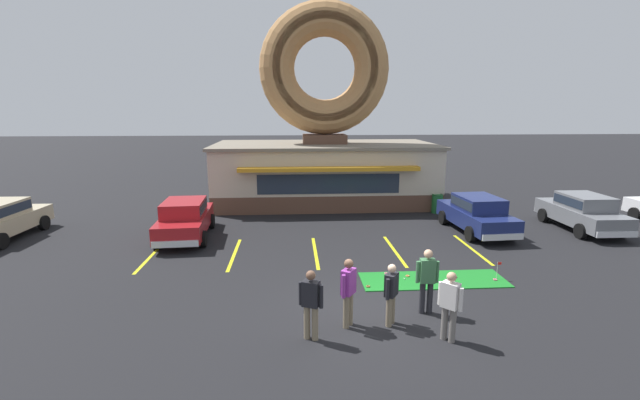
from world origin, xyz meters
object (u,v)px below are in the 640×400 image
at_px(car_navy, 477,212).
at_px(pedestrian_blue_sweater_man, 348,289).
at_px(car_red, 185,217).
at_px(pedestrian_leather_jacket_man, 427,278).
at_px(putting_flag_pin, 499,266).
at_px(trash_bin, 437,203).
at_px(pedestrian_clipboard_woman, 391,292).
at_px(pedestrian_beanie_man, 450,303).
at_px(golf_ball, 404,279).
at_px(car_grey, 582,211).
at_px(pedestrian_hooded_kid, 311,302).

distance_m(car_navy, pedestrian_blue_sweater_man, 10.28).
height_order(car_red, pedestrian_leather_jacket_man, pedestrian_leather_jacket_man).
bearing_deg(car_red, putting_flag_pin, -25.60).
distance_m(car_navy, trash_bin, 3.63).
height_order(pedestrian_clipboard_woman, pedestrian_beanie_man, pedestrian_beanie_man).
bearing_deg(pedestrian_clipboard_woman, pedestrian_leather_jacket_man, 27.43).
bearing_deg(pedestrian_blue_sweater_man, pedestrian_clipboard_woman, 0.31).
distance_m(putting_flag_pin, car_red, 12.01).
height_order(pedestrian_leather_jacket_man, pedestrian_clipboard_woman, pedestrian_leather_jacket_man).
height_order(golf_ball, putting_flag_pin, putting_flag_pin).
distance_m(car_grey, pedestrian_beanie_man, 12.69).
bearing_deg(trash_bin, pedestrian_blue_sweater_man, -118.16).
height_order(putting_flag_pin, car_navy, car_navy).
bearing_deg(pedestrian_leather_jacket_man, car_red, 137.36).
bearing_deg(pedestrian_beanie_man, pedestrian_leather_jacket_man, 93.78).
xyz_separation_m(putting_flag_pin, pedestrian_hooded_kid, (-6.01, -3.17, 0.49)).
bearing_deg(trash_bin, putting_flag_pin, -96.77).
distance_m(golf_ball, pedestrian_leather_jacket_man, 2.36).
bearing_deg(car_red, car_grey, 0.34).
relative_size(putting_flag_pin, car_red, 0.12).
bearing_deg(pedestrian_beanie_man, pedestrian_clipboard_woman, 144.31).
bearing_deg(car_grey, putting_flag_pin, -140.20).
bearing_deg(pedestrian_leather_jacket_man, car_grey, 38.30).
height_order(pedestrian_beanie_man, trash_bin, pedestrian_beanie_man).
relative_size(car_grey, car_navy, 0.99).
xyz_separation_m(putting_flag_pin, pedestrian_leather_jacket_man, (-2.96, -2.06, 0.53)).
height_order(pedestrian_blue_sweater_man, trash_bin, pedestrian_blue_sweater_man).
distance_m(car_red, pedestrian_beanie_man, 11.74).
xyz_separation_m(putting_flag_pin, car_red, (-10.82, 5.19, 0.43)).
bearing_deg(car_navy, pedestrian_leather_jacket_man, -121.65).
bearing_deg(car_navy, pedestrian_clipboard_woman, -125.32).
xyz_separation_m(car_red, pedestrian_hooded_kid, (4.82, -8.35, 0.06)).
xyz_separation_m(golf_ball, pedestrian_clipboard_woman, (-1.08, -2.73, 0.82)).
height_order(car_navy, trash_bin, car_navy).
bearing_deg(putting_flag_pin, pedestrian_leather_jacket_man, -145.13).
distance_m(pedestrian_blue_sweater_man, pedestrian_hooded_kid, 1.08).
bearing_deg(pedestrian_blue_sweater_man, pedestrian_leather_jacket_man, 14.75).
relative_size(car_grey, pedestrian_clipboard_woman, 2.91).
distance_m(pedestrian_hooded_kid, trash_bin, 13.92).
distance_m(car_red, car_navy, 12.37).
bearing_deg(pedestrian_hooded_kid, trash_bin, 59.52).
relative_size(putting_flag_pin, car_navy, 0.12).
bearing_deg(car_navy, trash_bin, 97.94).
xyz_separation_m(golf_ball, pedestrian_leather_jacket_man, (-0.02, -2.17, 0.92)).
distance_m(putting_flag_pin, pedestrian_beanie_man, 4.50).
bearing_deg(car_red, trash_bin, 17.02).
bearing_deg(car_grey, trash_bin, 146.30).
distance_m(pedestrian_blue_sweater_man, trash_bin, 12.98).
height_order(putting_flag_pin, pedestrian_hooded_kid, pedestrian_hooded_kid).
xyz_separation_m(pedestrian_hooded_kid, pedestrian_leather_jacket_man, (3.05, 1.11, 0.04)).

